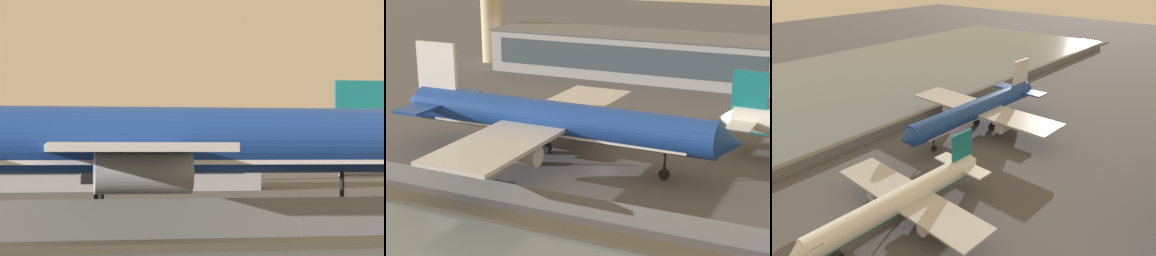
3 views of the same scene
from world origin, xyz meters
The scene contains 6 objects.
ground_plane centered at (0.00, 0.00, 0.00)m, with size 500.00×500.00×0.00m, color #4C4C51.
shoreline_seawall centered at (0.00, -20.50, 0.25)m, with size 320.00×3.00×0.50m.
perimeter_fence centered at (0.00, -16.00, 1.39)m, with size 280.00×0.10×2.78m.
cargo_jet_blue centered at (-9.14, 0.90, 6.46)m, with size 55.75×47.33×16.91m.
baggage_tug centered at (-16.48, -12.97, 0.81)m, with size 3.31×3.46×1.80m.
terminal_building centered at (-18.83, 64.63, 5.38)m, with size 71.71×17.50×10.74m.
Camera 2 is at (33.33, -81.54, 32.94)m, focal length 60.00 mm.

